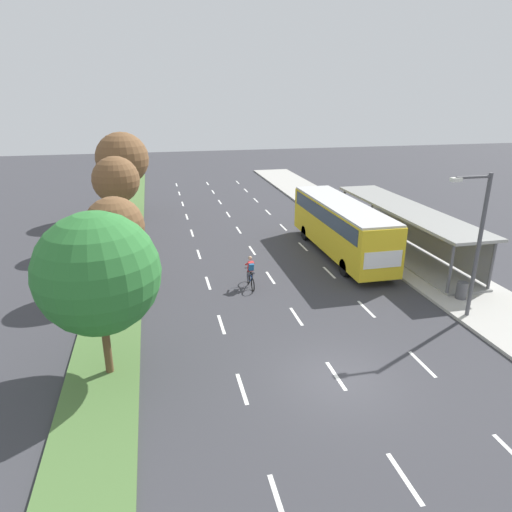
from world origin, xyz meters
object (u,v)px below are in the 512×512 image
object	(u,v)px
bus_shelter	(407,225)
median_tree_second	(115,226)
median_tree_nearest	(98,273)
trash_bin	(462,290)
cyclist	(251,273)
bus	(341,223)
median_tree_fourth	(122,159)
streetlight	(477,237)
median_tree_third	(116,180)

from	to	relation	value
bus_shelter	median_tree_second	bearing A→B (deg)	-172.92
median_tree_nearest	trash_bin	xyz separation A→B (m)	(16.50, 2.69, -3.41)
cyclist	median_tree_second	distance (m)	7.30
bus	median_tree_nearest	bearing A→B (deg)	-141.66
median_tree_second	median_tree_fourth	size ratio (longest dim) A/B	0.72
bus	streetlight	world-z (taller)	streetlight
bus_shelter	trash_bin	bearing A→B (deg)	-98.50
streetlight	trash_bin	distance (m)	3.84
median_tree_fourth	median_tree_nearest	bearing A→B (deg)	-89.37
median_tree_fourth	streetlight	distance (m)	27.21
streetlight	median_tree_nearest	bearing A→B (deg)	-176.12
bus_shelter	median_tree_second	distance (m)	17.79
median_tree_third	trash_bin	size ratio (longest dim) A/B	6.89
bus	median_tree_second	world-z (taller)	median_tree_second
streetlight	median_tree_second	bearing A→B (deg)	156.60
median_tree_fourth	trash_bin	world-z (taller)	median_tree_fourth
bus_shelter	median_tree_nearest	xyz separation A→B (m)	(-17.59, -9.93, 2.12)
bus_shelter	median_tree_third	world-z (taller)	median_tree_third
median_tree_nearest	median_tree_fourth	xyz separation A→B (m)	(-0.26, 23.23, 0.80)
cyclist	median_tree_nearest	bearing A→B (deg)	-135.16
cyclist	median_tree_fourth	world-z (taller)	median_tree_fourth
cyclist	median_tree_third	xyz separation A→B (m)	(-7.01, 8.82, 3.65)
median_tree_nearest	median_tree_second	world-z (taller)	median_tree_nearest
median_tree_third	median_tree_fourth	xyz separation A→B (m)	(0.05, 7.74, 0.35)
cyclist	median_tree_second	size ratio (longest dim) A/B	0.38
bus_shelter	trash_bin	xyz separation A→B (m)	(-1.08, -7.23, -1.29)
cyclist	streetlight	world-z (taller)	streetlight
bus	median_tree_third	xyz separation A→B (m)	(-13.61, 4.97, 2.37)
median_tree_nearest	median_tree_second	bearing A→B (deg)	89.98
bus_shelter	streetlight	distance (m)	9.35
bus_shelter	streetlight	size ratio (longest dim) A/B	2.19
bus_shelter	median_tree_third	bearing A→B (deg)	162.74
median_tree_nearest	median_tree_fourth	size ratio (longest dim) A/B	0.89
cyclist	median_tree_third	distance (m)	11.84
median_tree_fourth	trash_bin	bearing A→B (deg)	-50.78
median_tree_third	trash_bin	world-z (taller)	median_tree_third
median_tree_second	bus_shelter	bearing A→B (deg)	7.08
cyclist	trash_bin	size ratio (longest dim) A/B	2.14
bus_shelter	median_tree_second	size ratio (longest dim) A/B	2.94
median_tree_second	median_tree_third	bearing A→B (deg)	92.28
streetlight	median_tree_fourth	bearing A→B (deg)	125.34
bus	median_tree_fourth	xyz separation A→B (m)	(-13.56, 12.71, 2.72)
median_tree_nearest	median_tree_second	size ratio (longest dim) A/B	1.24
bus_shelter	median_tree_nearest	size ratio (longest dim) A/B	2.38
streetlight	bus_shelter	bearing A→B (deg)	76.61
bus	median_tree_nearest	world-z (taller)	median_tree_nearest
median_tree_second	median_tree_fourth	world-z (taller)	median_tree_fourth
cyclist	median_tree_nearest	distance (m)	9.98
median_tree_second	streetlight	world-z (taller)	streetlight
median_tree_nearest	median_tree_third	xyz separation A→B (m)	(-0.30, 15.49, 0.45)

